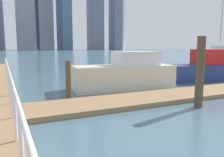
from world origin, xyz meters
name	(u,v)px	position (x,y,z in m)	size (l,w,h in m)	color
ground_plane	(55,77)	(0.00, 20.00, 0.00)	(300.00, 300.00, 0.00)	#476675
floating_dock	(162,97)	(2.68, 11.23, 0.09)	(12.36, 2.00, 0.18)	#93704C
boardwalk_railing	(17,109)	(-3.15, 7.37, 1.23)	(0.06, 23.95, 1.08)	white
dock_piling_1	(200,72)	(3.06, 9.60, 1.28)	(0.30, 0.30, 2.56)	brown
dock_piling_3	(68,80)	(-0.85, 12.97, 0.81)	(0.24, 0.24, 1.61)	brown
dock_piling_4	(197,63)	(10.10, 16.59, 0.91)	(0.33, 0.33, 1.82)	#473826
moored_boat_1	(220,59)	(16.76, 20.10, 0.88)	(4.32, 2.46, 10.25)	#1E6B8C
moored_boat_2	(126,73)	(2.45, 14.01, 0.81)	(5.33, 2.40, 8.32)	beige
moored_boat_4	(201,69)	(8.31, 14.54, 0.73)	(6.81, 3.31, 2.01)	navy
skyline_tower_4	(43,5)	(23.58, 167.20, 29.46)	(9.58, 11.55, 58.91)	#8C939E
skyline_tower_7	(117,18)	(68.48, 147.21, 21.43)	(7.42, 9.83, 42.86)	slate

